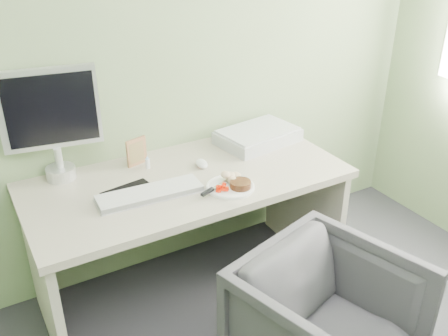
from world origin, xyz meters
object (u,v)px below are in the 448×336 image
plate (230,187)px  scanner (258,137)px  desk_chair (328,326)px  monitor (51,118)px  desk (188,208)px

plate → scanner: scanner is taller
desk_chair → monitor: bearing=109.2°
desk → scanner: scanner is taller
scanner → monitor: size_ratio=0.80×
plate → desk: bearing=122.5°
desk_chair → desk: bearing=91.2°
desk → plate: bearing=-57.5°
desk → desk_chair: bearing=-72.9°
desk → monitor: bearing=150.2°
desk → scanner: (0.54, 0.18, 0.22)m
desk → desk_chair: size_ratio=2.30×
plate → scanner: size_ratio=0.53×
scanner → desk_chair: scanner is taller
scanner → monitor: 1.13m
scanner → desk: bearing=-169.9°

